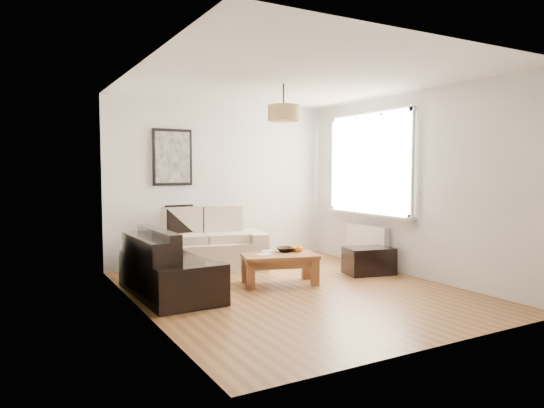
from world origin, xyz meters
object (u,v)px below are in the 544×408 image
loveseat_cream (205,241)px  ottoman (369,261)px  sofa_leather (170,265)px  coffee_table (280,269)px

loveseat_cream → ottoman: 2.45m
sofa_leather → coffee_table: 1.46m
sofa_leather → ottoman: (2.88, -0.26, -0.17)m
loveseat_cream → coffee_table: loveseat_cream is taller
loveseat_cream → sofa_leather: bearing=-116.2°
coffee_table → ottoman: bearing=-3.4°
loveseat_cream → ottoman: bearing=-25.5°
loveseat_cream → sofa_leather: loveseat_cream is taller
coffee_table → ottoman: coffee_table is taller
loveseat_cream → coffee_table: size_ratio=1.81×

